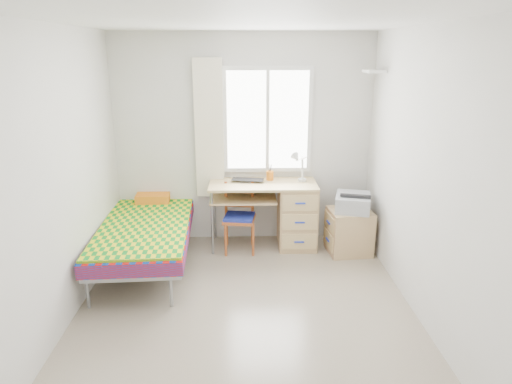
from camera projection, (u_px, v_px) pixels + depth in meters
floor at (245, 306)px, 4.42m from camera, size 3.50×3.50×0.00m
ceiling at (243, 21)px, 3.65m from camera, size 3.50×3.50×0.00m
wall_back at (243, 140)px, 5.71m from camera, size 3.20×0.00×3.20m
wall_left at (62, 179)px, 3.99m from camera, size 0.00×3.50×3.50m
wall_right at (423, 176)px, 4.09m from camera, size 0.00×3.50×3.50m
window at (268, 121)px, 5.62m from camera, size 1.10×0.04×1.30m
curtain at (209, 129)px, 5.59m from camera, size 0.35×0.05×1.70m
floating_shelf at (374, 71)px, 5.17m from camera, size 0.20×0.32×0.03m
bed at (148, 226)px, 5.25m from camera, size 1.07×2.14×0.91m
desk at (291, 212)px, 5.71m from camera, size 1.32×0.61×0.82m
chair at (240, 213)px, 5.58m from camera, size 0.41×0.41×0.85m
cabinet at (349, 231)px, 5.54m from camera, size 0.54×0.49×0.54m
printer at (353, 202)px, 5.45m from camera, size 0.50×0.54×0.20m
laptop at (247, 182)px, 5.59m from camera, size 0.43×0.32×0.03m
pen_cup at (270, 176)px, 5.70m from camera, size 0.11×0.11×0.11m
task_lamp at (299, 164)px, 5.48m from camera, size 0.22×0.32×0.40m
book at (245, 202)px, 5.63m from camera, size 0.20×0.25×0.02m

